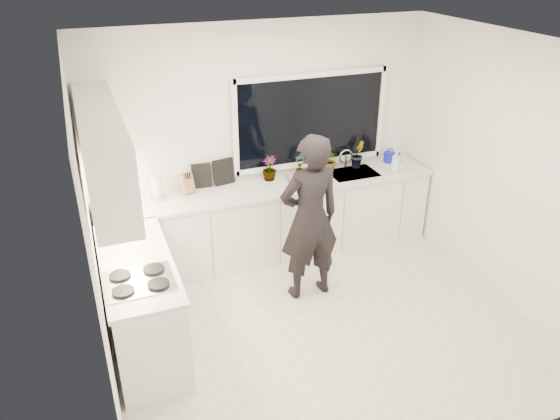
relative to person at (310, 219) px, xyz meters
name	(u,v)px	position (x,y,z in m)	size (l,w,h in m)	color
floor	(322,326)	(-0.10, -0.57, -0.91)	(4.00, 3.50, 0.02)	beige
wall_back	(262,141)	(-0.10, 1.19, 0.45)	(4.00, 0.02, 2.70)	white
wall_left	(91,244)	(-2.11, -0.57, 0.45)	(0.02, 3.50, 2.70)	white
wall_right	(508,172)	(1.91, -0.57, 0.45)	(0.02, 3.50, 2.70)	white
ceiling	(334,46)	(-0.10, -0.57, 1.81)	(4.00, 3.50, 0.02)	white
window	(311,120)	(0.50, 1.15, 0.65)	(1.80, 0.02, 1.00)	black
base_cabinets_back	(272,222)	(-0.10, 0.88, -0.46)	(3.92, 0.58, 0.88)	white
base_cabinets_left	(142,305)	(-1.77, -0.22, -0.46)	(0.58, 1.60, 0.88)	white
countertop_back	(272,187)	(-0.10, 0.87, 0.00)	(3.94, 0.62, 0.04)	silver
countertop_left	(136,263)	(-1.77, -0.22, 0.00)	(0.62, 1.60, 0.04)	silver
upper_cabinets	(103,150)	(-1.89, 0.13, 0.95)	(0.34, 2.10, 0.70)	white
sink	(353,177)	(0.95, 0.88, -0.03)	(0.58, 0.42, 0.14)	silver
faucet	(346,159)	(0.95, 1.08, 0.13)	(0.03, 0.03, 0.22)	silver
stovetop	(139,281)	(-1.79, -0.57, 0.03)	(0.56, 0.48, 0.03)	black
person	(310,219)	(0.00, 0.00, 0.00)	(0.66, 0.43, 1.81)	black
pizza_tray	(308,180)	(0.36, 0.85, 0.03)	(0.49, 0.36, 0.03)	#BABABF
pizza	(308,178)	(0.36, 0.85, 0.05)	(0.45, 0.32, 0.01)	#CE481B
watering_can	(389,157)	(1.55, 1.04, 0.08)	(0.14, 0.14, 0.13)	#121BB1
paper_towel_roll	(157,188)	(-1.37, 0.98, 0.15)	(0.11, 0.11, 0.26)	silver
knife_block	(187,184)	(-1.04, 1.02, 0.13)	(0.13, 0.10, 0.22)	olive
utensil_crock	(109,233)	(-1.94, 0.23, 0.10)	(0.13, 0.13, 0.16)	#B1B2B6
picture_frame_large	(202,176)	(-0.84, 1.12, 0.16)	(0.22, 0.02, 0.28)	black
picture_frame_small	(224,172)	(-0.59, 1.12, 0.17)	(0.25, 0.02, 0.30)	black
herb_plants	(320,161)	(0.59, 1.04, 0.16)	(1.38, 0.32, 0.33)	#26662D
soap_bottles	(397,162)	(1.47, 0.73, 0.14)	(0.18, 0.12, 0.28)	#D8BF66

